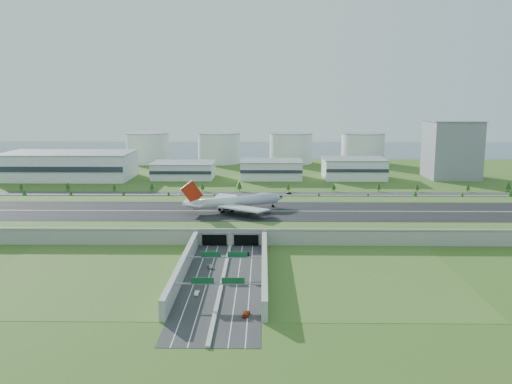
{
  "coord_description": "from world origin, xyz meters",
  "views": [
    {
      "loc": [
        17.67,
        -330.47,
        79.43
      ],
      "look_at": [
        12.57,
        35.0,
        14.03
      ],
      "focal_mm": 38.0,
      "sensor_mm": 36.0,
      "label": 1
    }
  ],
  "objects_px": {
    "fuel_tank_a": "(148,148)",
    "car_4": "(117,196)",
    "car_2": "(247,254)",
    "car_7": "(181,194)",
    "car_3": "(246,313)",
    "car_1": "(197,293)",
    "office_tower": "(452,150)",
    "car_5": "(289,193)",
    "boeing_747": "(235,201)",
    "car_0": "(210,267)"
  },
  "relations": [
    {
      "from": "car_3",
      "to": "car_7",
      "type": "distance_m",
      "value": 251.89
    },
    {
      "from": "car_1",
      "to": "car_5",
      "type": "relative_size",
      "value": 1.05
    },
    {
      "from": "car_3",
      "to": "car_4",
      "type": "height_order",
      "value": "car_3"
    },
    {
      "from": "car_2",
      "to": "car_3",
      "type": "distance_m",
      "value": 76.21
    },
    {
      "from": "office_tower",
      "to": "boeing_747",
      "type": "relative_size",
      "value": 0.85
    },
    {
      "from": "office_tower",
      "to": "car_5",
      "type": "relative_size",
      "value": 12.44
    },
    {
      "from": "car_3",
      "to": "car_4",
      "type": "relative_size",
      "value": 1.42
    },
    {
      "from": "car_7",
      "to": "car_3",
      "type": "bearing_deg",
      "value": -3.43
    },
    {
      "from": "car_4",
      "to": "car_7",
      "type": "height_order",
      "value": "car_4"
    },
    {
      "from": "car_4",
      "to": "boeing_747",
      "type": "bearing_deg",
      "value": -132.06
    },
    {
      "from": "car_0",
      "to": "car_3",
      "type": "bearing_deg",
      "value": -90.36
    },
    {
      "from": "fuel_tank_a",
      "to": "car_0",
      "type": "bearing_deg",
      "value": -74.19
    },
    {
      "from": "car_1",
      "to": "car_7",
      "type": "bearing_deg",
      "value": 103.47
    },
    {
      "from": "office_tower",
      "to": "car_5",
      "type": "xyz_separation_m",
      "value": [
        -161.52,
        -91.28,
        -26.65
      ]
    },
    {
      "from": "car_4",
      "to": "fuel_tank_a",
      "type": "bearing_deg",
      "value": 5.11
    },
    {
      "from": "car_1",
      "to": "car_4",
      "type": "relative_size",
      "value": 1.15
    },
    {
      "from": "office_tower",
      "to": "car_3",
      "type": "xyz_separation_m",
      "value": [
        -188.55,
        -338.88,
        -26.55
      ]
    },
    {
      "from": "car_2",
      "to": "car_7",
      "type": "bearing_deg",
      "value": -73.15
    },
    {
      "from": "office_tower",
      "to": "car_4",
      "type": "relative_size",
      "value": 13.72
    },
    {
      "from": "fuel_tank_a",
      "to": "boeing_747",
      "type": "height_order",
      "value": "fuel_tank_a"
    },
    {
      "from": "car_3",
      "to": "car_7",
      "type": "xyz_separation_m",
      "value": [
        -60.37,
        244.55,
        -0.16
      ]
    },
    {
      "from": "car_2",
      "to": "boeing_747",
      "type": "bearing_deg",
      "value": -84.63
    },
    {
      "from": "office_tower",
      "to": "fuel_tank_a",
      "type": "height_order",
      "value": "office_tower"
    },
    {
      "from": "boeing_747",
      "to": "car_1",
      "type": "distance_m",
      "value": 125.34
    },
    {
      "from": "boeing_747",
      "to": "car_7",
      "type": "bearing_deg",
      "value": 91.8
    },
    {
      "from": "boeing_747",
      "to": "car_2",
      "type": "relative_size",
      "value": 12.05
    },
    {
      "from": "office_tower",
      "to": "car_7",
      "type": "height_order",
      "value": "office_tower"
    },
    {
      "from": "car_3",
      "to": "car_5",
      "type": "distance_m",
      "value": 249.08
    },
    {
      "from": "fuel_tank_a",
      "to": "office_tower",
      "type": "bearing_deg",
      "value": -19.77
    },
    {
      "from": "car_3",
      "to": "car_4",
      "type": "bearing_deg",
      "value": -57.6
    },
    {
      "from": "car_2",
      "to": "car_7",
      "type": "distance_m",
      "value": 178.14
    },
    {
      "from": "car_4",
      "to": "car_5",
      "type": "relative_size",
      "value": 0.91
    },
    {
      "from": "car_5",
      "to": "car_1",
      "type": "bearing_deg",
      "value": 8.56
    },
    {
      "from": "boeing_747",
      "to": "fuel_tank_a",
      "type": "bearing_deg",
      "value": 86.82
    },
    {
      "from": "car_5",
      "to": "car_7",
      "type": "xyz_separation_m",
      "value": [
        -87.41,
        -3.05,
        -0.06
      ]
    },
    {
      "from": "car_5",
      "to": "car_7",
      "type": "distance_m",
      "value": 87.46
    },
    {
      "from": "fuel_tank_a",
      "to": "car_4",
      "type": "height_order",
      "value": "fuel_tank_a"
    },
    {
      "from": "car_1",
      "to": "car_4",
      "type": "bearing_deg",
      "value": 116.18
    },
    {
      "from": "fuel_tank_a",
      "to": "car_3",
      "type": "xyz_separation_m",
      "value": [
        131.45,
        -453.88,
        -16.55
      ]
    },
    {
      "from": "car_4",
      "to": "car_2",
      "type": "bearing_deg",
      "value": -146.08
    },
    {
      "from": "boeing_747",
      "to": "car_0",
      "type": "height_order",
      "value": "boeing_747"
    },
    {
      "from": "fuel_tank_a",
      "to": "car_1",
      "type": "bearing_deg",
      "value": -75.64
    },
    {
      "from": "boeing_747",
      "to": "car_0",
      "type": "xyz_separation_m",
      "value": [
        -7.02,
        -90.45,
        -13.11
      ]
    },
    {
      "from": "car_4",
      "to": "office_tower",
      "type": "bearing_deg",
      "value": -70.76
    },
    {
      "from": "car_3",
      "to": "car_1",
      "type": "bearing_deg",
      "value": -38.14
    },
    {
      "from": "car_4",
      "to": "car_7",
      "type": "bearing_deg",
      "value": -75.32
    },
    {
      "from": "fuel_tank_a",
      "to": "car_1",
      "type": "distance_m",
      "value": 447.36
    },
    {
      "from": "car_1",
      "to": "car_5",
      "type": "xyz_separation_m",
      "value": [
        47.62,
        226.81,
        -0.03
      ]
    },
    {
      "from": "boeing_747",
      "to": "car_3",
      "type": "xyz_separation_m",
      "value": [
        11.37,
        -145.1,
        -13.12
      ]
    },
    {
      "from": "car_5",
      "to": "car_2",
      "type": "bearing_deg",
      "value": 10.74
    }
  ]
}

